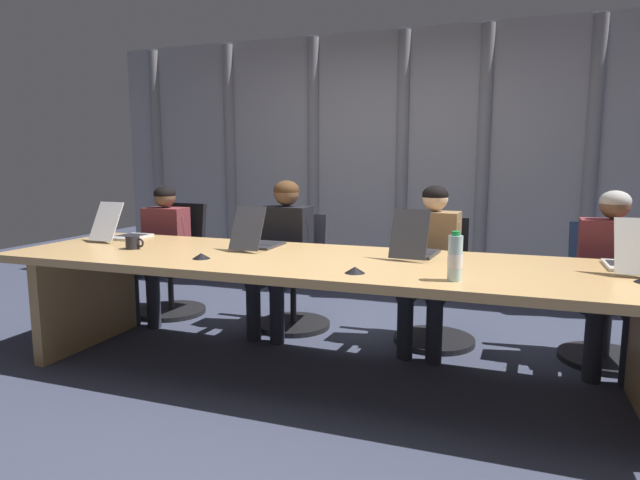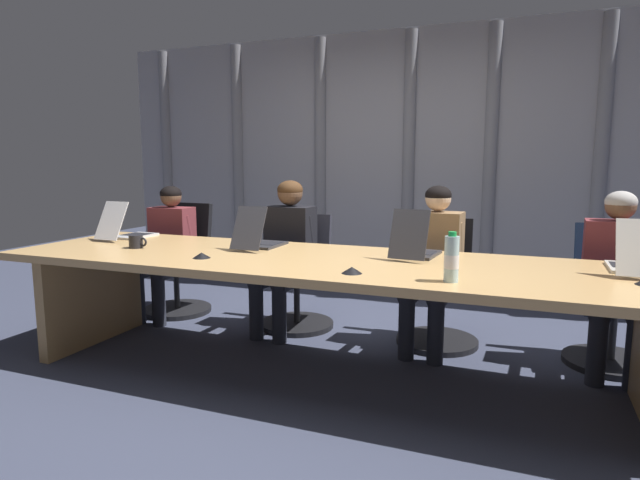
{
  "view_description": "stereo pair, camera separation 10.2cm",
  "coord_description": "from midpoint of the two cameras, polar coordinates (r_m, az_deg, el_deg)",
  "views": [
    {
      "loc": [
        1.06,
        -2.99,
        1.34
      ],
      "look_at": [
        -0.04,
        0.1,
        0.86
      ],
      "focal_mm": 29.62,
      "sensor_mm": 36.0,
      "label": 1
    },
    {
      "loc": [
        1.15,
        -2.96,
        1.34
      ],
      "look_at": [
        -0.04,
        0.1,
        0.86
      ],
      "focal_mm": 29.62,
      "sensor_mm": 36.0,
      "label": 2
    }
  ],
  "objects": [
    {
      "name": "office_chair_right_mid",
      "position": [
        4.08,
        27.9,
        -6.66
      ],
      "size": [
        0.6,
        0.6,
        0.93
      ],
      "rotation": [
        0.0,
        0.0,
        -1.43
      ],
      "color": "navy",
      "rests_on": "ground_plane"
    },
    {
      "name": "laptop_left_mid",
      "position": [
        3.65,
        -7.47,
        0.03
      ],
      "size": [
        0.22,
        0.46,
        0.29
      ],
      "rotation": [
        0.0,
        0.0,
        1.56
      ],
      "color": "#2D2D33",
      "rests_on": "conference_table"
    },
    {
      "name": "person_left_end",
      "position": [
        4.75,
        -17.43,
        -0.44
      ],
      "size": [
        0.38,
        0.56,
        1.14
      ],
      "rotation": [
        0.0,
        0.0,
        -1.52
      ],
      "color": "brown",
      "rests_on": "ground_plane"
    },
    {
      "name": "conference_table",
      "position": [
        3.25,
        -0.82,
        -4.49
      ],
      "size": [
        4.12,
        1.13,
        0.76
      ],
      "color": "tan",
      "rests_on": "ground_plane"
    },
    {
      "name": "laptop_center",
      "position": [
        3.33,
        9.39,
        -0.79
      ],
      "size": [
        0.26,
        0.45,
        0.31
      ],
      "rotation": [
        0.0,
        0.0,
        1.48
      ],
      "color": "#2D2D33",
      "rests_on": "conference_table"
    },
    {
      "name": "person_center",
      "position": [
        3.85,
        11.13,
        -1.91
      ],
      "size": [
        0.39,
        0.57,
        1.18
      ],
      "rotation": [
        0.0,
        0.0,
        -1.65
      ],
      "color": "olive",
      "rests_on": "ground_plane"
    },
    {
      "name": "person_right_mid",
      "position": [
        3.86,
        28.31,
        -2.8
      ],
      "size": [
        0.42,
        0.56,
        1.16
      ],
      "rotation": [
        0.0,
        0.0,
        -1.62
      ],
      "color": "brown",
      "rests_on": "ground_plane"
    },
    {
      "name": "laptop_left_end",
      "position": [
        4.33,
        -21.22,
        0.83
      ],
      "size": [
        0.22,
        0.48,
        0.29
      ],
      "rotation": [
        0.0,
        0.0,
        1.55
      ],
      "color": "#BCBCC1",
      "rests_on": "conference_table"
    },
    {
      "name": "person_left_mid",
      "position": [
        4.17,
        -4.8,
        -0.66
      ],
      "size": [
        0.4,
        0.56,
        1.2
      ],
      "rotation": [
        0.0,
        0.0,
        -1.62
      ],
      "color": "black",
      "rests_on": "ground_plane"
    },
    {
      "name": "coffee_mug_near",
      "position": [
        3.82,
        -20.27,
        -0.25
      ],
      "size": [
        0.14,
        0.09,
        0.09
      ],
      "color": "black",
      "rests_on": "conference_table"
    },
    {
      "name": "ground_plane",
      "position": [
        3.44,
        -0.8,
        -14.5
      ],
      "size": [
        12.64,
        12.64,
        0.0
      ],
      "primitive_type": "plane",
      "color": "#383D51"
    },
    {
      "name": "office_chair_left_end",
      "position": [
        4.93,
        -16.07,
        -3.38
      ],
      "size": [
        0.6,
        0.6,
        0.97
      ],
      "rotation": [
        0.0,
        0.0,
        -1.64
      ],
      "color": "black",
      "rests_on": "ground_plane"
    },
    {
      "name": "water_bottle_primary",
      "position": [
        2.68,
        13.33,
        -1.94
      ],
      "size": [
        0.07,
        0.07,
        0.25
      ],
      "color": "silver",
      "rests_on": "conference_table"
    },
    {
      "name": "curtain_backdrop",
      "position": [
        5.36,
        7.68,
        7.96
      ],
      "size": [
        6.32,
        0.17,
        2.61
      ],
      "color": "#9999A0",
      "rests_on": "ground_plane"
    },
    {
      "name": "office_chair_left_mid",
      "position": [
        4.36,
        -3.38,
        -4.82
      ],
      "size": [
        0.6,
        0.6,
        0.91
      ],
      "rotation": [
        0.0,
        0.0,
        -1.51
      ],
      "color": "#2D2D38",
      "rests_on": "ground_plane"
    },
    {
      "name": "laptop_right_mid",
      "position": [
        3.31,
        29.75,
        -1.88
      ],
      "size": [
        0.22,
        0.48,
        0.3
      ],
      "rotation": [
        0.0,
        0.0,
        1.56
      ],
      "color": "beige",
      "rests_on": "conference_table"
    },
    {
      "name": "conference_mic_right_side",
      "position": [
        2.81,
        2.75,
        -3.25
      ],
      "size": [
        0.11,
        0.11,
        0.03
      ],
      "primitive_type": "cone",
      "color": "black",
      "rests_on": "conference_table"
    },
    {
      "name": "conference_mic_middle",
      "position": [
        3.32,
        -13.58,
        -1.68
      ],
      "size": [
        0.11,
        0.11,
        0.03
      ],
      "primitive_type": "cone",
      "color": "black",
      "rests_on": "conference_table"
    },
    {
      "name": "office_chair_center",
      "position": [
        4.06,
        11.69,
        -5.91
      ],
      "size": [
        0.6,
        0.6,
        0.92
      ],
      "rotation": [
        0.0,
        0.0,
        -1.52
      ],
      "color": "black",
      "rests_on": "ground_plane"
    }
  ]
}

